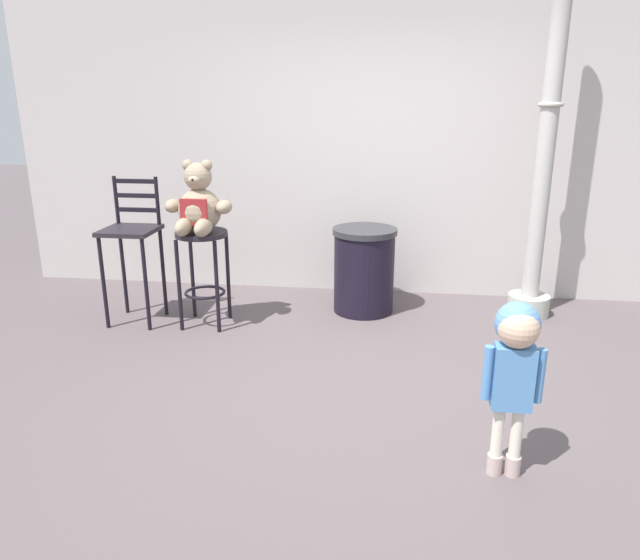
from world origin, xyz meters
TOP-DOWN VIEW (x-y plane):
  - ground_plane at (0.00, 0.00)m, footprint 24.00×24.00m
  - building_wall at (0.00, 2.20)m, footprint 6.85×0.30m
  - bar_stool_with_teddy at (-1.27, 0.97)m, footprint 0.42×0.42m
  - teddy_bear at (-1.27, 0.94)m, footprint 0.54×0.48m
  - child_walking at (0.88, -0.82)m, footprint 0.29×0.23m
  - trash_bin at (0.02, 1.47)m, footprint 0.56×0.56m
  - lamppost at (1.46, 1.56)m, footprint 0.35×0.35m
  - bar_chair_empty at (-1.87, 0.99)m, footprint 0.43×0.43m

SIDE VIEW (x-z plane):
  - ground_plane at x=0.00m, z-range 0.00..0.00m
  - trash_bin at x=0.02m, z-range 0.00..0.75m
  - bar_stool_with_teddy at x=-1.27m, z-range 0.18..0.98m
  - child_walking at x=0.88m, z-range 0.21..1.12m
  - bar_chair_empty at x=-1.87m, z-range 0.11..1.32m
  - teddy_bear at x=-1.27m, z-range 0.72..1.29m
  - lamppost at x=1.46m, z-range -0.30..2.78m
  - building_wall at x=0.00m, z-range 0.00..3.69m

